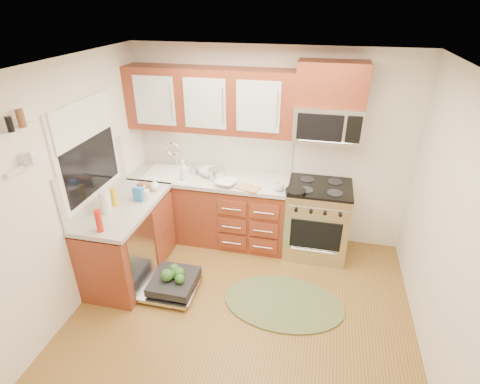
% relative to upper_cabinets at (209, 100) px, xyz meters
% --- Properties ---
extents(floor, '(3.50, 3.50, 0.00)m').
position_rel_upper_cabinets_xyz_m(floor, '(0.73, -1.57, -1.88)').
color(floor, brown).
rests_on(floor, ground).
extents(ceiling, '(3.50, 3.50, 0.00)m').
position_rel_upper_cabinets_xyz_m(ceiling, '(0.73, -1.57, 0.62)').
color(ceiling, white).
rests_on(ceiling, ground).
extents(wall_back, '(3.50, 0.04, 2.50)m').
position_rel_upper_cabinets_xyz_m(wall_back, '(0.73, 0.18, -0.62)').
color(wall_back, white).
rests_on(wall_back, ground).
extents(wall_left, '(0.04, 3.50, 2.50)m').
position_rel_upper_cabinets_xyz_m(wall_left, '(-1.02, -1.57, -0.62)').
color(wall_left, white).
rests_on(wall_left, ground).
extents(wall_right, '(0.04, 3.50, 2.50)m').
position_rel_upper_cabinets_xyz_m(wall_right, '(2.48, -1.57, -0.62)').
color(wall_right, white).
rests_on(wall_right, ground).
extents(base_cabinet_back, '(2.05, 0.60, 0.85)m').
position_rel_upper_cabinets_xyz_m(base_cabinet_back, '(0.00, -0.12, -1.45)').
color(base_cabinet_back, maroon).
rests_on(base_cabinet_back, ground).
extents(base_cabinet_left, '(0.60, 1.25, 0.85)m').
position_rel_upper_cabinets_xyz_m(base_cabinet_left, '(-0.72, -1.05, -1.45)').
color(base_cabinet_left, maroon).
rests_on(base_cabinet_left, ground).
extents(countertop_back, '(2.07, 0.64, 0.05)m').
position_rel_upper_cabinets_xyz_m(countertop_back, '(0.00, -0.14, -0.97)').
color(countertop_back, beige).
rests_on(countertop_back, base_cabinet_back).
extents(countertop_left, '(0.64, 1.27, 0.05)m').
position_rel_upper_cabinets_xyz_m(countertop_left, '(-0.71, -1.05, -0.97)').
color(countertop_left, beige).
rests_on(countertop_left, base_cabinet_left).
extents(backsplash_back, '(2.05, 0.02, 0.57)m').
position_rel_upper_cabinets_xyz_m(backsplash_back, '(0.00, 0.16, -0.67)').
color(backsplash_back, '#B4AEA2').
rests_on(backsplash_back, ground).
extents(backsplash_left, '(0.02, 1.25, 0.57)m').
position_rel_upper_cabinets_xyz_m(backsplash_left, '(-1.01, -1.05, -0.67)').
color(backsplash_left, '#B4AEA2').
rests_on(backsplash_left, ground).
extents(upper_cabinets, '(2.05, 0.35, 0.75)m').
position_rel_upper_cabinets_xyz_m(upper_cabinets, '(0.00, 0.00, 0.00)').
color(upper_cabinets, maroon).
rests_on(upper_cabinets, ground).
extents(cabinet_over_mw, '(0.76, 0.35, 0.47)m').
position_rel_upper_cabinets_xyz_m(cabinet_over_mw, '(1.41, 0.00, 0.26)').
color(cabinet_over_mw, maroon).
rests_on(cabinet_over_mw, ground).
extents(range, '(0.76, 0.64, 0.95)m').
position_rel_upper_cabinets_xyz_m(range, '(1.41, -0.15, -1.40)').
color(range, silver).
rests_on(range, ground).
extents(microwave, '(0.76, 0.38, 0.40)m').
position_rel_upper_cabinets_xyz_m(microwave, '(1.41, -0.02, -0.18)').
color(microwave, silver).
rests_on(microwave, ground).
extents(sink, '(0.62, 0.50, 0.26)m').
position_rel_upper_cabinets_xyz_m(sink, '(-0.52, -0.16, -1.07)').
color(sink, white).
rests_on(sink, ground).
extents(dishwasher, '(0.70, 0.60, 0.20)m').
position_rel_upper_cabinets_xyz_m(dishwasher, '(-0.13, -1.27, -1.77)').
color(dishwasher, silver).
rests_on(dishwasher, ground).
extents(window, '(0.03, 1.05, 1.05)m').
position_rel_upper_cabinets_xyz_m(window, '(-1.01, -1.07, -0.32)').
color(window, white).
rests_on(window, ground).
extents(window_blind, '(0.02, 0.96, 0.40)m').
position_rel_upper_cabinets_xyz_m(window_blind, '(-0.98, -1.07, 0.00)').
color(window_blind, white).
rests_on(window_blind, ground).
extents(shelf_upper, '(0.04, 0.40, 0.03)m').
position_rel_upper_cabinets_xyz_m(shelf_upper, '(-0.99, -1.92, 0.17)').
color(shelf_upper, white).
rests_on(shelf_upper, ground).
extents(shelf_lower, '(0.04, 0.40, 0.03)m').
position_rel_upper_cabinets_xyz_m(shelf_lower, '(-0.99, -1.92, -0.12)').
color(shelf_lower, white).
rests_on(shelf_lower, ground).
extents(rug, '(1.54, 1.30, 0.02)m').
position_rel_upper_cabinets_xyz_m(rug, '(1.14, -1.20, -1.86)').
color(rug, '#5A663A').
rests_on(rug, ground).
extents(skillet, '(0.24, 0.24, 0.04)m').
position_rel_upper_cabinets_xyz_m(skillet, '(1.12, -0.40, -0.90)').
color(skillet, black).
rests_on(skillet, range).
extents(stock_pot, '(0.28, 0.28, 0.13)m').
position_rel_upper_cabinets_xyz_m(stock_pot, '(0.12, -0.17, -0.88)').
color(stock_pot, silver).
rests_on(stock_pot, countertop_back).
extents(cutting_board, '(0.31, 0.25, 0.02)m').
position_rel_upper_cabinets_xyz_m(cutting_board, '(0.56, -0.35, -0.94)').
color(cutting_board, '#AE884F').
rests_on(cutting_board, countertop_back).
extents(canister, '(0.11, 0.11, 0.15)m').
position_rel_upper_cabinets_xyz_m(canister, '(-0.20, -0.13, -0.87)').
color(canister, silver).
rests_on(canister, countertop_back).
extents(paper_towel_roll, '(0.14, 0.14, 0.25)m').
position_rel_upper_cabinets_xyz_m(paper_towel_roll, '(-0.80, -1.23, -0.82)').
color(paper_towel_roll, white).
rests_on(paper_towel_roll, countertop_left).
extents(mustard_bottle, '(0.08, 0.08, 0.20)m').
position_rel_upper_cabinets_xyz_m(mustard_bottle, '(-0.80, -1.07, -0.85)').
color(mustard_bottle, gold).
rests_on(mustard_bottle, countertop_left).
extents(red_bottle, '(0.07, 0.07, 0.24)m').
position_rel_upper_cabinets_xyz_m(red_bottle, '(-0.67, -1.57, -0.83)').
color(red_bottle, red).
rests_on(red_bottle, countertop_left).
extents(wooden_box, '(0.14, 0.11, 0.12)m').
position_rel_upper_cabinets_xyz_m(wooden_box, '(-0.61, -0.74, -0.89)').
color(wooden_box, brown).
rests_on(wooden_box, countertop_left).
extents(blue_carton, '(0.11, 0.07, 0.17)m').
position_rel_upper_cabinets_xyz_m(blue_carton, '(-0.58, -0.92, -0.87)').
color(blue_carton, blue).
rests_on(blue_carton, countertop_left).
extents(bowl_a, '(0.29, 0.29, 0.06)m').
position_rel_upper_cabinets_xyz_m(bowl_a, '(0.27, -0.32, -0.92)').
color(bowl_a, '#999999').
rests_on(bowl_a, countertop_back).
extents(bowl_b, '(0.34, 0.34, 0.08)m').
position_rel_upper_cabinets_xyz_m(bowl_b, '(-0.00, -0.09, -0.91)').
color(bowl_b, '#999999').
rests_on(bowl_b, countertop_back).
extents(cup, '(0.12, 0.12, 0.09)m').
position_rel_upper_cabinets_xyz_m(cup, '(0.93, -0.32, -0.90)').
color(cup, '#999999').
rests_on(cup, countertop_back).
extents(soap_bottle_a, '(0.11, 0.11, 0.27)m').
position_rel_upper_cabinets_xyz_m(soap_bottle_a, '(-0.27, -0.30, -0.82)').
color(soap_bottle_a, '#999999').
rests_on(soap_bottle_a, countertop_back).
extents(soap_bottle_b, '(0.08, 0.09, 0.17)m').
position_rel_upper_cabinets_xyz_m(soap_bottle_b, '(-0.52, -0.88, -0.86)').
color(soap_bottle_b, '#999999').
rests_on(soap_bottle_b, countertop_left).
extents(soap_bottle_c, '(0.14, 0.14, 0.15)m').
position_rel_upper_cabinets_xyz_m(soap_bottle_c, '(-0.52, -0.64, -0.88)').
color(soap_bottle_c, '#999999').
rests_on(soap_bottle_c, countertop_left).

